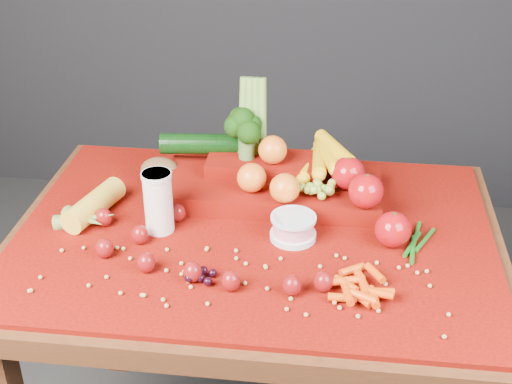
# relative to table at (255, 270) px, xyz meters

# --- Properties ---
(table) EXTENTS (1.10, 0.80, 0.75)m
(table) POSITION_rel_table_xyz_m (0.00, 0.00, 0.00)
(table) COLOR #371B0C
(table) RESTS_ON ground
(red_cloth) EXTENTS (1.05, 0.75, 0.01)m
(red_cloth) POSITION_rel_table_xyz_m (0.00, 0.00, 0.10)
(red_cloth) COLOR #740F03
(red_cloth) RESTS_ON table
(milk_glass) EXTENTS (0.07, 0.07, 0.14)m
(milk_glass) POSITION_rel_table_xyz_m (-0.21, -0.02, 0.18)
(milk_glass) COLOR silver
(milk_glass) RESTS_ON red_cloth
(yogurt_bowl) EXTENTS (0.10, 0.10, 0.06)m
(yogurt_bowl) POSITION_rel_table_xyz_m (0.09, -0.02, 0.14)
(yogurt_bowl) COLOR silver
(yogurt_bowl) RESTS_ON red_cloth
(strawberry_scatter) EXTENTS (0.54, 0.28, 0.05)m
(strawberry_scatter) POSITION_rel_table_xyz_m (-0.12, -0.14, 0.13)
(strawberry_scatter) COLOR maroon
(strawberry_scatter) RESTS_ON red_cloth
(dark_grape_cluster) EXTENTS (0.06, 0.05, 0.03)m
(dark_grape_cluster) POSITION_rel_table_xyz_m (-0.09, -0.19, 0.12)
(dark_grape_cluster) COLOR black
(dark_grape_cluster) RESTS_ON red_cloth
(soybean_scatter) EXTENTS (0.84, 0.24, 0.01)m
(soybean_scatter) POSITION_rel_table_xyz_m (0.00, -0.20, 0.11)
(soybean_scatter) COLOR #A79648
(soybean_scatter) RESTS_ON red_cloth
(corn_ear) EXTENTS (0.22, 0.26, 0.06)m
(corn_ear) POSITION_rel_table_xyz_m (-0.38, -0.01, 0.13)
(corn_ear) COLOR gold
(corn_ear) RESTS_ON red_cloth
(potato) EXTENTS (0.10, 0.07, 0.07)m
(potato) POSITION_rel_table_xyz_m (-0.26, 0.20, 0.14)
(potato) COLOR brown
(potato) RESTS_ON red_cloth
(baby_carrot_pile) EXTENTS (0.17, 0.18, 0.03)m
(baby_carrot_pile) POSITION_rel_table_xyz_m (0.22, -0.19, 0.12)
(baby_carrot_pile) COLOR #D84107
(baby_carrot_pile) RESTS_ON red_cloth
(green_bean_pile) EXTENTS (0.14, 0.12, 0.01)m
(green_bean_pile) POSITION_rel_table_xyz_m (0.36, -0.01, 0.11)
(green_bean_pile) COLOR #135714
(green_bean_pile) RESTS_ON red_cloth
(produce_mound) EXTENTS (0.61, 0.36, 0.27)m
(produce_mound) POSITION_rel_table_xyz_m (0.04, 0.15, 0.17)
(produce_mound) COLOR #740F03
(produce_mound) RESTS_ON red_cloth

